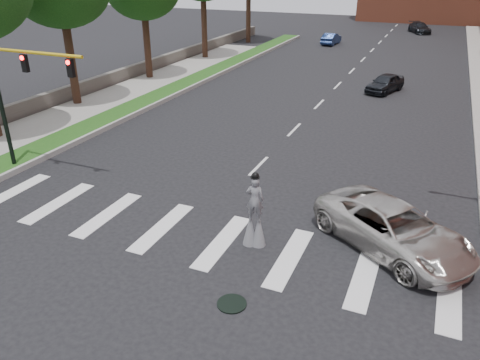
{
  "coord_description": "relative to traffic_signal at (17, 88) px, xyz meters",
  "views": [
    {
      "loc": [
        7.59,
        -12.09,
        9.36
      ],
      "look_at": [
        1.2,
        2.82,
        1.7
      ],
      "focal_mm": 35.0,
      "sensor_mm": 36.0,
      "label": 1
    }
  ],
  "objects": [
    {
      "name": "stone_wall",
      "position": [
        -7.22,
        19.0,
        -3.6
      ],
      "size": [
        0.5,
        56.0,
        1.1
      ],
      "primitive_type": "cube",
      "color": "#555049",
      "rests_on": "ground"
    },
    {
      "name": "car_near",
      "position": [
        13.57,
        22.36,
        -3.45
      ],
      "size": [
        2.89,
        4.4,
        1.39
      ],
      "primitive_type": "imported",
      "rotation": [
        0.0,
        0.0,
        -0.33
      ],
      "color": "black",
      "rests_on": "ground"
    },
    {
      "name": "sidewalk_left",
      "position": [
        -4.72,
        7.0,
        -4.06
      ],
      "size": [
        4.0,
        60.0,
        0.18
      ],
      "primitive_type": "cube",
      "color": "gray",
      "rests_on": "ground"
    },
    {
      "name": "grass_median",
      "position": [
        -1.72,
        17.0,
        -4.03
      ],
      "size": [
        2.0,
        60.0,
        0.25
      ],
      "primitive_type": "cube",
      "color": "#1A4513",
      "rests_on": "ground"
    },
    {
      "name": "median_curb",
      "position": [
        -0.67,
        17.0,
        -4.01
      ],
      "size": [
        0.2,
        60.0,
        0.28
      ],
      "primitive_type": "cube",
      "color": "gray",
      "rests_on": "ground"
    },
    {
      "name": "stilt_performer",
      "position": [
        12.19,
        -1.68,
        -3.04
      ],
      "size": [
        0.84,
        0.58,
        2.86
      ],
      "rotation": [
        0.0,
        0.0,
        3.32
      ],
      "color": "black",
      "rests_on": "ground"
    },
    {
      "name": "car_mid",
      "position": [
        4.5,
        43.05,
        -3.48
      ],
      "size": [
        1.71,
        4.16,
        1.34
      ],
      "primitive_type": "imported",
      "rotation": [
        0.0,
        0.0,
        3.07
      ],
      "color": "navy",
      "rests_on": "ground"
    },
    {
      "name": "suv_crossing",
      "position": [
        16.76,
        0.0,
        -3.32
      ],
      "size": [
        6.45,
        5.66,
        1.65
      ],
      "primitive_type": "imported",
      "rotation": [
        0.0,
        0.0,
        0.96
      ],
      "color": "beige",
      "rests_on": "ground"
    },
    {
      "name": "traffic_signal",
      "position": [
        0.0,
        0.0,
        0.0
      ],
      "size": [
        5.3,
        0.23,
        6.2
      ],
      "color": "black",
      "rests_on": "ground"
    },
    {
      "name": "ground_plane",
      "position": [
        9.78,
        -3.0,
        -4.15
      ],
      "size": [
        160.0,
        160.0,
        0.0
      ],
      "primitive_type": "plane",
      "color": "black",
      "rests_on": "ground"
    },
    {
      "name": "car_far",
      "position": [
        13.64,
        57.5,
        -3.44
      ],
      "size": [
        3.79,
        5.26,
        1.42
      ],
      "primitive_type": "imported",
      "rotation": [
        0.0,
        0.0,
        0.42
      ],
      "color": "black",
      "rests_on": "ground"
    },
    {
      "name": "manhole",
      "position": [
        12.78,
        -5.0,
        -4.13
      ],
      "size": [
        0.9,
        0.9,
        0.04
      ],
      "primitive_type": "cylinder",
      "color": "black",
      "rests_on": "ground"
    }
  ]
}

